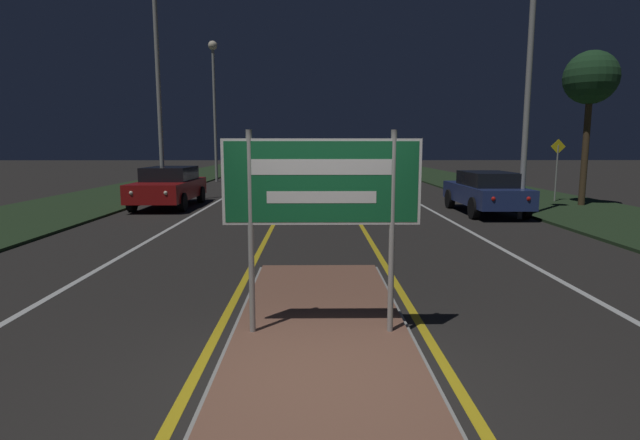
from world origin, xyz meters
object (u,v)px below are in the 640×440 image
(car_receding_0, at_px, (486,191))
(car_receding_1, at_px, (358,174))
(streetlight_left_far, at_px, (214,87))
(warning_sign, at_px, (557,164))
(car_approaching_0, at_px, (169,186))
(streetlight_right_near, at_px, (533,8))
(car_approaching_1, at_px, (273,175))
(highway_sign, at_px, (322,190))
(car_receding_2, at_px, (349,169))
(car_approaching_2, at_px, (243,166))
(streetlight_left_near, at_px, (157,52))

(car_receding_0, distance_m, car_receding_1, 12.27)
(streetlight_left_far, distance_m, warning_sign, 21.32)
(car_approaching_0, relative_size, warning_sign, 1.90)
(streetlight_right_near, relative_size, car_approaching_1, 2.24)
(highway_sign, xyz_separation_m, streetlight_right_near, (6.57, 10.05, 4.67))
(car_receding_0, distance_m, car_approaching_0, 11.76)
(streetlight_left_far, height_order, warning_sign, streetlight_left_far)
(car_receding_0, relative_size, car_approaching_0, 0.98)
(car_approaching_1, relative_size, warning_sign, 1.66)
(car_receding_0, height_order, car_receding_2, car_receding_0)
(car_approaching_0, distance_m, warning_sign, 15.58)
(car_receding_0, distance_m, car_approaching_2, 24.82)
(car_receding_2, distance_m, car_approaching_0, 18.69)
(highway_sign, xyz_separation_m, car_approaching_0, (-5.69, 13.51, -1.01))
(streetlight_left_near, height_order, car_approaching_1, streetlight_left_near)
(car_receding_2, bearing_deg, car_receding_1, -89.72)
(car_receding_0, distance_m, car_receding_2, 19.24)
(streetlight_right_near, xyz_separation_m, car_receding_2, (-4.13, 20.29, -5.76))
(streetlight_left_near, height_order, car_approaching_0, streetlight_left_near)
(highway_sign, bearing_deg, streetlight_left_near, 113.01)
(streetlight_left_far, height_order, streetlight_right_near, streetlight_right_near)
(streetlight_left_near, bearing_deg, warning_sign, -1.59)
(car_approaching_0, bearing_deg, highway_sign, -67.16)
(streetlight_right_near, relative_size, car_receding_2, 2.04)
(car_approaching_1, bearing_deg, warning_sign, -30.18)
(streetlight_left_far, distance_m, car_receding_2, 10.87)
(streetlight_left_near, relative_size, car_receding_1, 2.11)
(car_receding_0, distance_m, car_approaching_1, 13.13)
(car_receding_2, distance_m, car_approaching_2, 8.63)
(streetlight_right_near, xyz_separation_m, car_receding_0, (-0.69, 1.35, -5.70))
(car_receding_0, xyz_separation_m, car_receding_2, (-3.44, 18.93, -0.06))
(streetlight_left_near, bearing_deg, car_approaching_1, 58.72)
(streetlight_left_near, xyz_separation_m, streetlight_left_far, (-0.18, 12.42, 0.05))
(warning_sign, bearing_deg, highway_sign, -124.05)
(highway_sign, xyz_separation_m, car_receding_0, (5.87, 11.40, -1.03))
(car_receding_0, bearing_deg, streetlight_right_near, -62.83)
(car_receding_0, height_order, car_approaching_2, car_approaching_2)
(highway_sign, distance_m, car_approaching_0, 14.70)
(streetlight_left_near, bearing_deg, car_approaching_2, 87.70)
(car_approaching_0, bearing_deg, car_approaching_2, 89.83)
(car_receding_1, height_order, car_approaching_0, car_approaching_0)
(car_receding_1, bearing_deg, warning_sign, -49.52)
(streetlight_left_far, distance_m, car_approaching_0, 14.91)
(streetlight_left_near, bearing_deg, streetlight_right_near, -20.97)
(streetlight_left_far, height_order, car_receding_2, streetlight_left_far)
(car_approaching_2, bearing_deg, car_receding_1, -51.56)
(streetlight_right_near, distance_m, car_receding_2, 21.49)
(streetlight_left_far, relative_size, car_approaching_1, 2.15)
(car_receding_1, bearing_deg, car_approaching_0, -130.17)
(streetlight_left_near, distance_m, car_approaching_2, 19.13)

